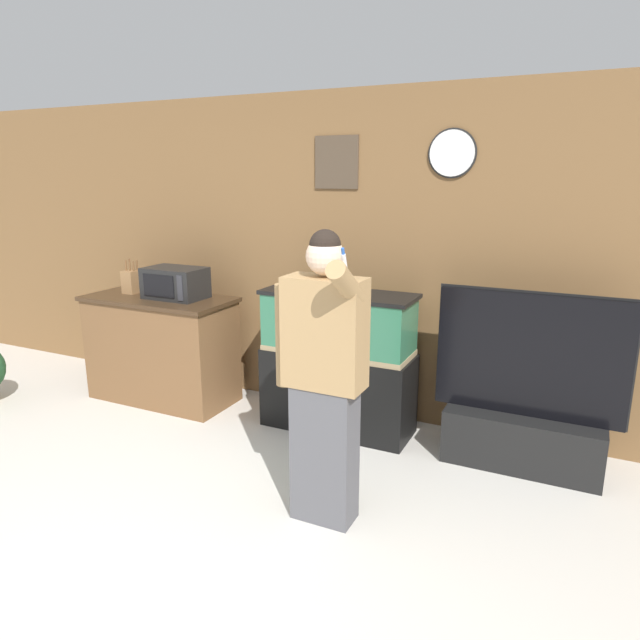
% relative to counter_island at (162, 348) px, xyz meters
% --- Properties ---
extents(ground_plane, '(18.00, 18.00, 0.00)m').
position_rel_counter_island_xyz_m(ground_plane, '(1.50, -2.10, -0.47)').
color(ground_plane, beige).
extents(wall_back_paneled, '(10.00, 0.08, 2.60)m').
position_rel_counter_island_xyz_m(wall_back_paneled, '(1.50, 0.53, 0.83)').
color(wall_back_paneled, brown).
rests_on(wall_back_paneled, ground_plane).
extents(counter_island, '(1.32, 0.62, 0.93)m').
position_rel_counter_island_xyz_m(counter_island, '(0.00, 0.00, 0.00)').
color(counter_island, brown).
rests_on(counter_island, ground_plane).
extents(microwave, '(0.51, 0.33, 0.26)m').
position_rel_counter_island_xyz_m(microwave, '(0.17, 0.04, 0.60)').
color(microwave, black).
rests_on(microwave, counter_island).
extents(knife_block, '(0.12, 0.11, 0.30)m').
position_rel_counter_island_xyz_m(knife_block, '(-0.33, 0.03, 0.57)').
color(knife_block, olive).
rests_on(knife_block, counter_island).
extents(aquarium_on_stand, '(1.17, 0.44, 1.11)m').
position_rel_counter_island_xyz_m(aquarium_on_stand, '(1.66, 0.10, 0.09)').
color(aquarium_on_stand, black).
rests_on(aquarium_on_stand, ground_plane).
extents(tv_on_stand, '(1.25, 0.40, 1.23)m').
position_rel_counter_island_xyz_m(tv_on_stand, '(3.05, 0.11, -0.11)').
color(tv_on_stand, black).
rests_on(tv_on_stand, ground_plane).
extents(person_standing, '(0.53, 0.40, 1.69)m').
position_rel_counter_island_xyz_m(person_standing, '(2.07, -1.04, 0.41)').
color(person_standing, '#515156').
rests_on(person_standing, ground_plane).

